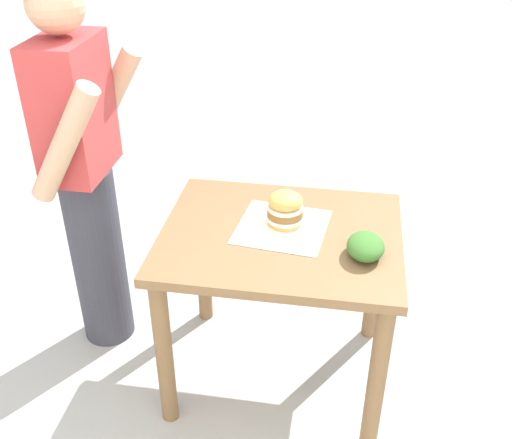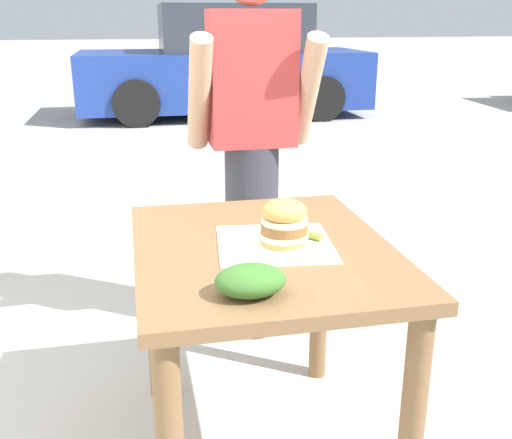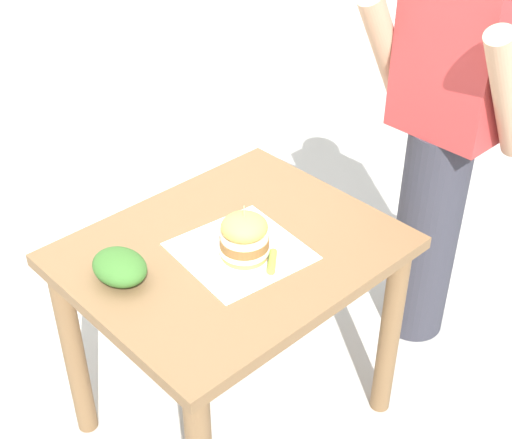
{
  "view_description": "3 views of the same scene",
  "coord_description": "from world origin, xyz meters",
  "px_view_note": "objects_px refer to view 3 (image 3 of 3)",
  "views": [
    {
      "loc": [
        -1.98,
        -0.22,
        2.06
      ],
      "look_at": [
        0.0,
        0.1,
        0.82
      ],
      "focal_mm": 42.0,
      "sensor_mm": 36.0,
      "label": 1
    },
    {
      "loc": [
        -0.37,
        -1.67,
        1.43
      ],
      "look_at": [
        0.0,
        0.1,
        0.82
      ],
      "focal_mm": 42.0,
      "sensor_mm": 36.0,
      "label": 2
    },
    {
      "loc": [
        1.3,
        -1.12,
        2.06
      ],
      "look_at": [
        0.0,
        0.1,
        0.82
      ],
      "focal_mm": 50.0,
      "sensor_mm": 36.0,
      "label": 3
    }
  ],
  "objects_px": {
    "diner_across_table": "(443,135)",
    "patio_table": "(233,283)",
    "side_salad": "(120,267)",
    "sandwich": "(244,237)",
    "pickle_spear": "(272,261)"
  },
  "relations": [
    {
      "from": "diner_across_table",
      "to": "patio_table",
      "type": "bearing_deg",
      "value": -99.33
    },
    {
      "from": "side_salad",
      "to": "patio_table",
      "type": "bearing_deg",
      "value": 72.35
    },
    {
      "from": "sandwich",
      "to": "diner_across_table",
      "type": "xyz_separation_m",
      "value": [
        0.08,
        0.87,
        0.04
      ]
    },
    {
      "from": "side_salad",
      "to": "diner_across_table",
      "type": "height_order",
      "value": "diner_across_table"
    },
    {
      "from": "sandwich",
      "to": "side_salad",
      "type": "relative_size",
      "value": 0.98
    },
    {
      "from": "patio_table",
      "to": "diner_across_table",
      "type": "bearing_deg",
      "value": 80.67
    },
    {
      "from": "patio_table",
      "to": "side_salad",
      "type": "distance_m",
      "value": 0.39
    },
    {
      "from": "patio_table",
      "to": "sandwich",
      "type": "distance_m",
      "value": 0.23
    },
    {
      "from": "patio_table",
      "to": "pickle_spear",
      "type": "bearing_deg",
      "value": 8.1
    },
    {
      "from": "patio_table",
      "to": "sandwich",
      "type": "height_order",
      "value": "sandwich"
    },
    {
      "from": "pickle_spear",
      "to": "sandwich",
      "type": "bearing_deg",
      "value": -161.35
    },
    {
      "from": "patio_table",
      "to": "pickle_spear",
      "type": "xyz_separation_m",
      "value": [
        0.15,
        0.02,
        0.16
      ]
    },
    {
      "from": "sandwich",
      "to": "diner_across_table",
      "type": "height_order",
      "value": "diner_across_table"
    },
    {
      "from": "patio_table",
      "to": "diner_across_table",
      "type": "relative_size",
      "value": 0.56
    },
    {
      "from": "sandwich",
      "to": "side_salad",
      "type": "bearing_deg",
      "value": -117.83
    }
  ]
}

